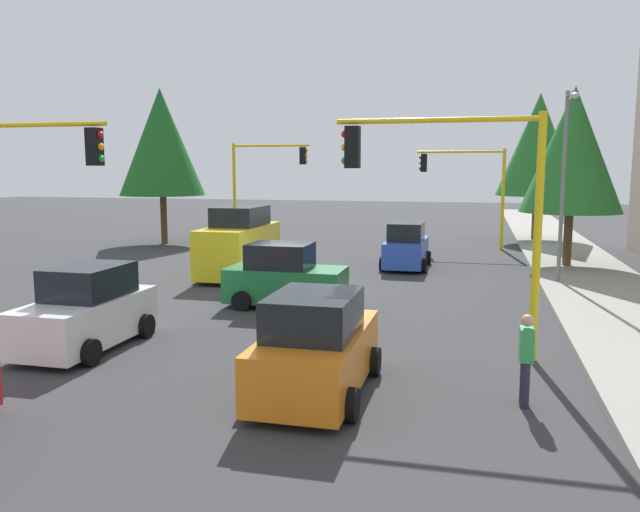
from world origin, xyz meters
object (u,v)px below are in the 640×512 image
object	(u,v)px
tree_opposite_side	(161,142)
car_orange	(316,348)
pedestrian_crossing	(526,357)
tree_roadside_far	(539,145)
traffic_signal_near_left	(454,186)
street_lamp_curbside	(565,166)
traffic_signal_far_left	(467,178)
delivery_van_yellow	(239,244)
car_green	(285,278)
car_blue	(406,247)
traffic_signal_near_right	(19,181)
car_white	(87,311)
tree_roadside_mid	(573,150)
traffic_signal_far_right	(264,172)

from	to	relation	value
tree_opposite_side	car_orange	bearing A→B (deg)	34.00
car_orange	pedestrian_crossing	size ratio (longest dim) A/B	2.37
tree_roadside_far	tree_opposite_side	size ratio (longest dim) A/B	0.98
traffic_signal_near_left	street_lamp_curbside	xyz separation A→B (m)	(-9.61, 3.53, 0.45)
traffic_signal_far_left	delivery_van_yellow	world-z (taller)	traffic_signal_far_left
traffic_signal_near_left	pedestrian_crossing	bearing A→B (deg)	26.57
car_green	pedestrian_crossing	distance (m)	9.62
tree_opposite_side	car_blue	distance (m)	16.04
traffic_signal_near_right	car_blue	world-z (taller)	traffic_signal_near_right
traffic_signal_near_left	car_white	world-z (taller)	traffic_signal_near_left
traffic_signal_near_left	traffic_signal_near_right	bearing A→B (deg)	-90.00
car_blue	car_orange	xyz separation A→B (m)	(15.74, 0.00, 0.00)
tree_opposite_side	delivery_van_yellow	distance (m)	13.09
delivery_van_yellow	pedestrian_crossing	size ratio (longest dim) A/B	2.82
traffic_signal_near_right	car_blue	size ratio (longest dim) A/B	1.43
car_green	car_orange	distance (m)	7.75
tree_roadside_mid	delivery_van_yellow	world-z (taller)	tree_roadside_mid
traffic_signal_far_left	tree_roadside_far	world-z (taller)	tree_roadside_far
car_white	car_orange	size ratio (longest dim) A/B	0.96
car_white	street_lamp_curbside	bearing A→B (deg)	132.91
tree_roadside_mid	pedestrian_crossing	xyz separation A→B (m)	(16.93, -2.87, -4.10)
traffic_signal_far_left	traffic_signal_far_right	distance (m)	11.33
car_white	traffic_signal_near_left	bearing A→B (deg)	100.24
traffic_signal_near_left	street_lamp_curbside	world-z (taller)	street_lamp_curbside
traffic_signal_far_left	car_green	xyz separation A→B (m)	(16.00, -5.16, -2.85)
car_blue	pedestrian_crossing	xyz separation A→B (m)	(15.46, 3.83, 0.01)
traffic_signal_near_right	traffic_signal_far_right	size ratio (longest dim) A/B	0.98
car_orange	traffic_signal_near_left	bearing A→B (deg)	143.62
traffic_signal_far_left	car_white	bearing A→B (deg)	-21.34
tree_roadside_mid	pedestrian_crossing	bearing A→B (deg)	-9.61
tree_roadside_far	tree_roadside_mid	xyz separation A→B (m)	(10.00, 0.50, -0.56)
traffic_signal_far_right	car_white	xyz separation A→B (m)	(21.53, 2.92, -3.12)
car_blue	traffic_signal_far_left	bearing A→B (deg)	162.68
traffic_signal_far_left	car_white	xyz separation A→B (m)	(21.53, -8.41, -2.85)
traffic_signal_near_right	traffic_signal_near_left	bearing A→B (deg)	90.00
street_lamp_curbside	car_orange	distance (m)	14.52
traffic_signal_near_right	tree_roadside_far	distance (m)	28.44
traffic_signal_near_right	delivery_van_yellow	distance (m)	9.54
street_lamp_curbside	pedestrian_crossing	world-z (taller)	street_lamp_curbside
traffic_signal_near_left	street_lamp_curbside	distance (m)	10.25
traffic_signal_far_left	car_white	distance (m)	23.29
street_lamp_curbside	car_orange	size ratio (longest dim) A/B	1.74
car_white	car_orange	xyz separation A→B (m)	(1.68, 6.08, 0.00)
car_green	car_orange	bearing A→B (deg)	21.50
street_lamp_curbside	car_orange	xyz separation A→B (m)	(12.82, -5.90, -3.45)
traffic_signal_far_right	car_orange	distance (m)	25.09
delivery_van_yellow	traffic_signal_far_left	bearing A→B (deg)	142.97
tree_roadside_mid	car_white	world-z (taller)	tree_roadside_mid
car_green	traffic_signal_near_right	bearing A→B (deg)	-56.93
tree_roadside_far	street_lamp_curbside	bearing A→B (deg)	-1.19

